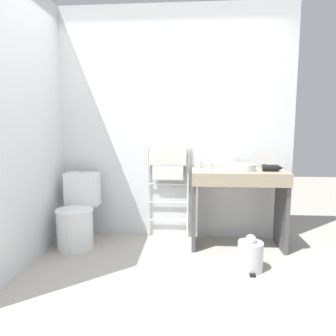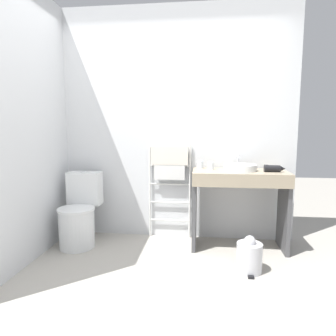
% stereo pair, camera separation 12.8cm
% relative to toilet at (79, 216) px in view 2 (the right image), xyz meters
% --- Properties ---
extents(ground_plane, '(12.00, 12.00, 0.00)m').
position_rel_toilet_xyz_m(ground_plane, '(0.99, -0.97, -0.33)').
color(ground_plane, '#A8A399').
extents(wall_back, '(2.79, 0.12, 2.65)m').
position_rel_toilet_xyz_m(wall_back, '(0.99, 0.45, 1.00)').
color(wall_back, silver).
rests_on(wall_back, ground_plane).
extents(wall_side, '(0.12, 2.02, 2.65)m').
position_rel_toilet_xyz_m(wall_side, '(-0.35, -0.29, 1.00)').
color(wall_side, silver).
rests_on(wall_side, ground_plane).
extents(toilet, '(0.39, 0.55, 0.80)m').
position_rel_toilet_xyz_m(toilet, '(0.00, 0.00, 0.00)').
color(toilet, white).
rests_on(toilet, ground_plane).
extents(towel_radiator, '(0.50, 0.06, 1.12)m').
position_rel_toilet_xyz_m(towel_radiator, '(0.97, 0.34, 0.48)').
color(towel_radiator, white).
rests_on(towel_radiator, ground_plane).
extents(vanity_counter, '(0.98, 0.50, 0.84)m').
position_rel_toilet_xyz_m(vanity_counter, '(1.74, 0.11, 0.25)').
color(vanity_counter, gray).
rests_on(vanity_counter, ground_plane).
extents(sink_basin, '(0.35, 0.35, 0.06)m').
position_rel_toilet_xyz_m(sink_basin, '(1.74, 0.14, 0.55)').
color(sink_basin, white).
rests_on(sink_basin, vanity_counter).
extents(faucet, '(0.02, 0.10, 0.14)m').
position_rel_toilet_xyz_m(faucet, '(1.74, 0.32, 0.60)').
color(faucet, silver).
rests_on(faucet, vanity_counter).
extents(cup_near_wall, '(0.07, 0.07, 0.08)m').
position_rel_toilet_xyz_m(cup_near_wall, '(1.32, 0.26, 0.55)').
color(cup_near_wall, silver).
rests_on(cup_near_wall, vanity_counter).
extents(cup_near_edge, '(0.07, 0.07, 0.08)m').
position_rel_toilet_xyz_m(cup_near_edge, '(1.44, 0.19, 0.55)').
color(cup_near_edge, silver).
rests_on(cup_near_edge, vanity_counter).
extents(hair_dryer, '(0.21, 0.16, 0.07)m').
position_rel_toilet_xyz_m(hair_dryer, '(2.07, 0.08, 0.55)').
color(hair_dryer, black).
rests_on(hair_dryer, vanity_counter).
extents(trash_bin, '(0.23, 0.26, 0.34)m').
position_rel_toilet_xyz_m(trash_bin, '(1.78, -0.44, -0.19)').
color(trash_bin, silver).
rests_on(trash_bin, ground_plane).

